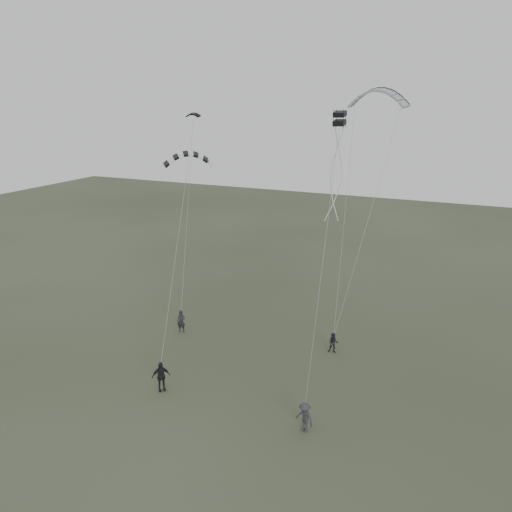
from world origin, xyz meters
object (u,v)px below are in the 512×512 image
at_px(kite_dark_small, 193,114).
at_px(flyer_left, 181,321).
at_px(flyer_center, 161,376).
at_px(kite_box, 340,118).
at_px(kite_striped, 188,154).
at_px(flyer_far, 304,417).
at_px(kite_pale_large, 379,90).
at_px(flyer_right, 333,343).

bearing_deg(kite_dark_small, flyer_left, -66.68).
xyz_separation_m(flyer_center, kite_box, (9.75, 3.67, 15.74)).
bearing_deg(kite_dark_small, kite_striped, -55.85).
distance_m(flyer_left, kite_box, 20.89).
bearing_deg(flyer_far, flyer_center, -159.06).
relative_size(flyer_far, kite_striped, 0.55).
relative_size(flyer_far, kite_dark_small, 1.38).
bearing_deg(flyer_left, kite_pale_large, 17.36).
distance_m(flyer_center, flyer_far, 9.60).
distance_m(flyer_center, kite_box, 18.87).
relative_size(flyer_left, kite_box, 2.60).
relative_size(flyer_center, kite_box, 2.84).
bearing_deg(kite_dark_small, kite_box, -28.38).
height_order(flyer_far, kite_dark_small, kite_dark_small).
bearing_deg(kite_pale_large, kite_striped, -124.75).
height_order(flyer_right, kite_dark_small, kite_dark_small).
bearing_deg(flyer_center, flyer_far, -45.30).
relative_size(flyer_right, kite_striped, 0.47).
bearing_deg(flyer_far, kite_pale_large, 112.87).
distance_m(flyer_left, flyer_center, 8.33).
relative_size(flyer_center, kite_pale_large, 0.44).
relative_size(kite_dark_small, kite_striped, 0.40).
height_order(kite_pale_large, kite_striped, kite_pale_large).
bearing_deg(flyer_center, flyer_right, 3.05).
bearing_deg(flyer_left, kite_dark_small, 93.34).
bearing_deg(flyer_right, kite_pale_large, 70.89).
bearing_deg(flyer_center, flyer_left, 69.24).
distance_m(flyer_center, kite_pale_large, 25.05).
height_order(flyer_center, kite_dark_small, kite_dark_small).
bearing_deg(kite_striped, flyer_far, -64.08).
bearing_deg(kite_box, kite_pale_large, 93.67).
bearing_deg(flyer_center, kite_box, -23.40).
relative_size(flyer_left, kite_striped, 0.56).
bearing_deg(kite_pale_large, flyer_right, -85.12).
xyz_separation_m(kite_dark_small, kite_striped, (4.33, -8.04, -2.28)).
distance_m(flyer_center, kite_dark_small, 21.48).
bearing_deg(flyer_center, kite_striped, 54.91).
bearing_deg(flyer_right, flyer_far, -95.70).
height_order(kite_pale_large, kite_box, kite_pale_large).
xyz_separation_m(flyer_far, kite_dark_small, (-14.85, 14.09, 15.64)).
relative_size(kite_dark_small, kite_pale_large, 0.29).
height_order(flyer_right, kite_pale_large, kite_pale_large).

